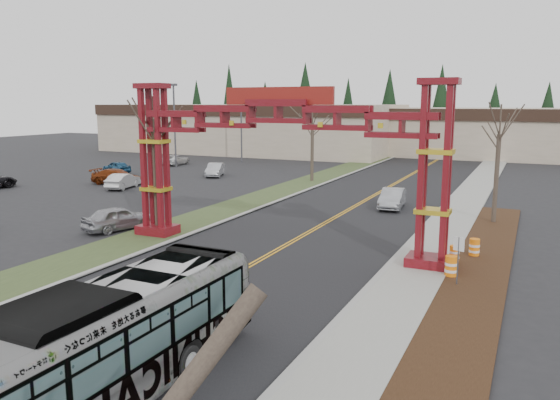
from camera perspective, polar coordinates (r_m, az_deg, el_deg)
The scene contains 30 objects.
road at distance 35.74m, azimuth 4.63°, elevation -2.50°, with size 12.00×110.00×0.02m, color black.
lane_line_left at distance 35.78m, azimuth 4.45°, elevation -2.46°, with size 0.12×100.00×0.01m, color orange.
lane_line_right at distance 35.70m, azimuth 4.81°, elevation -2.49°, with size 0.12×100.00×0.01m, color orange.
curb_right at distance 34.14m, azimuth 14.36°, elevation -3.28°, with size 0.30×110.00×0.15m, color #9A9A95.
sidewalk_right at distance 33.92m, azimuth 16.77°, elevation -3.48°, with size 2.60×110.00×0.14m, color gray.
landscape_strip at distance 19.43m, azimuth 17.81°, elevation -13.87°, with size 2.60×50.00×0.12m, color black.
grass_median at distance 39.18m, azimuth -6.40°, elevation -1.36°, with size 4.00×110.00×0.08m, color #334522.
curb_left at distance 38.25m, azimuth -4.03°, elevation -1.55°, with size 0.30×110.00×0.15m, color #9A9A95.
gateway_arch at distance 28.48m, azimuth -0.17°, elevation 6.47°, with size 18.20×1.60×8.90m.
retail_building_west at distance 90.21m, azimuth -2.83°, elevation 7.55°, with size 46.00×22.30×7.50m.
retail_building_east at distance 87.80m, azimuth 23.81°, elevation 6.48°, with size 38.00×20.30×7.00m.
conifer_treeline at distance 100.42m, azimuth 18.50°, elevation 8.87°, with size 116.10×5.60×13.00m.
transit_bus at distance 15.26m, azimuth -18.51°, elevation -14.45°, with size 2.68×11.43×3.18m, color #9D9EA4.
silver_sedan at distance 41.69m, azimuth 11.66°, elevation 0.16°, with size 1.56×4.48×1.48m, color #A5A8AD.
parked_car_near_a at distance 35.29m, azimuth -16.55°, elevation -1.82°, with size 1.77×4.41×1.50m, color #9B9CA2.
parked_car_near_b at distance 52.25m, azimuth -16.10°, elevation 1.92°, with size 1.49×4.27×1.41m, color silver.
parked_car_mid_a at distance 55.16m, azimuth -16.66°, elevation 2.35°, with size 2.07×5.08×1.47m, color maroon.
parked_car_mid_b at distance 64.05m, azimuth -16.70°, elevation 3.32°, with size 1.61×4.01×1.37m, color navy.
parked_car_far_a at distance 59.08m, azimuth -6.78°, elevation 3.16°, with size 1.49×4.27×1.41m, color #BABCC2.
parked_car_far_b at distance 70.77m, azimuth -10.86°, elevation 4.14°, with size 2.11×4.57×1.27m, color silver.
bare_tree_median_mid at distance 32.70m, azimuth -13.03°, elevation 6.85°, with size 3.11×3.11×8.18m.
bare_tree_median_far at distance 54.50m, azimuth 3.41°, elevation 7.71°, with size 3.26×3.26×7.70m.
bare_tree_right_far at distance 37.66m, azimuth 21.94°, elevation 6.30°, with size 2.89×2.89×7.72m.
light_pole_near at distance 44.58m, azimuth -12.65°, elevation 6.77°, with size 0.81×0.40×9.29m.
light_pole_mid at distance 68.28m, azimuth -10.97°, elevation 8.29°, with size 0.87×0.44×10.07m.
light_pole_far at distance 72.26m, azimuth -4.07°, elevation 8.27°, with size 0.82×0.41×9.48m.
street_sign at distance 24.50m, azimuth 18.15°, elevation -5.11°, with size 0.47×0.24×2.19m.
barrel_south at distance 25.87m, azimuth 17.44°, elevation -6.71°, with size 0.56×0.56×1.03m.
barrel_mid at distance 28.24m, azimuth 17.75°, elevation -5.45°, with size 0.49×0.49×0.90m.
barrel_north at distance 29.62m, azimuth 19.64°, elevation -4.76°, with size 0.53×0.53×0.98m.
Camera 1 is at (12.11, -7.71, 7.81)m, focal length 35.00 mm.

